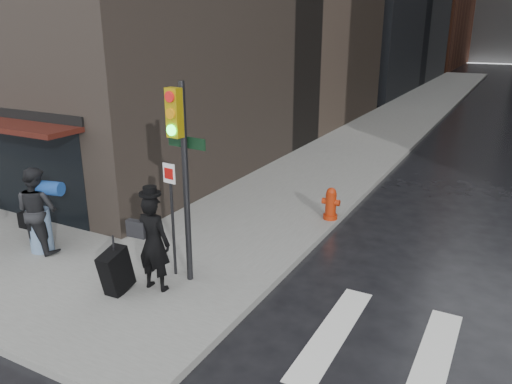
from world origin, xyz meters
TOP-DOWN VIEW (x-y plane):
  - ground at (0.00, 0.00)m, footprint 140.00×140.00m
  - sidewalk_left at (0.00, 27.00)m, footprint 4.00×50.00m
  - man_overcoat at (0.04, 0.51)m, footprint 1.05×1.07m
  - man_jeans at (-3.11, 0.75)m, footprint 1.36×0.76m
  - traffic_light at (0.46, 1.11)m, footprint 0.95×0.47m
  - fire_hydrant at (1.80, 5.51)m, footprint 0.46×0.36m

SIDE VIEW (x-z plane):
  - ground at x=0.00m, z-range 0.00..0.00m
  - sidewalk_left at x=0.00m, z-range 0.00..0.15m
  - fire_hydrant at x=1.80m, z-range 0.11..0.94m
  - man_overcoat at x=0.04m, z-range -0.01..2.03m
  - man_jeans at x=-3.11m, z-range 0.15..2.04m
  - traffic_light at x=0.46m, z-range 0.70..4.49m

